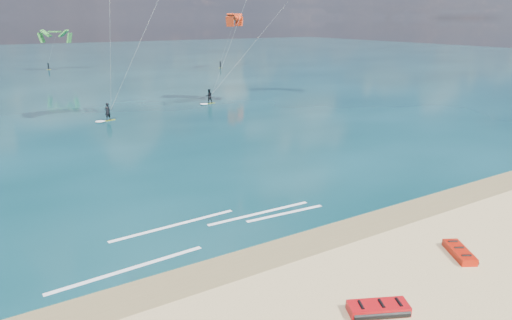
% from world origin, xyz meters
% --- Properties ---
extents(ground, '(320.00, 320.00, 0.00)m').
position_xyz_m(ground, '(0.00, 40.00, 0.00)').
color(ground, tan).
rests_on(ground, ground).
extents(wet_sand_strip, '(320.00, 2.40, 0.01)m').
position_xyz_m(wet_sand_strip, '(0.00, 3.00, 0.00)').
color(wet_sand_strip, brown).
rests_on(wet_sand_strip, ground).
extents(sea, '(320.00, 200.00, 0.04)m').
position_xyz_m(sea, '(0.00, 104.00, 0.02)').
color(sea, '#092B32').
rests_on(sea, ground).
extents(packed_kite_mid, '(2.73, 2.12, 0.44)m').
position_xyz_m(packed_kite_mid, '(3.07, -2.81, 0.00)').
color(packed_kite_mid, red).
rests_on(packed_kite_mid, ground).
extents(packed_kite_right, '(2.04, 2.50, 0.39)m').
position_xyz_m(packed_kite_right, '(9.42, -1.70, 0.00)').
color(packed_kite_right, red).
rests_on(packed_kite_right, ground).
extents(kitesurfer_main, '(9.62, 7.04, 18.64)m').
position_xyz_m(kitesurfer_main, '(4.67, 33.00, 9.67)').
color(kitesurfer_main, '#A4C316').
rests_on(kitesurfer_main, sea).
extents(kitesurfer_far, '(12.25, 9.07, 16.53)m').
position_xyz_m(kitesurfer_far, '(19.65, 36.64, 8.46)').
color(kitesurfer_far, '#A3C81E').
rests_on(kitesurfer_far, sea).
extents(shoreline_foam, '(15.08, 3.65, 0.01)m').
position_xyz_m(shoreline_foam, '(0.78, 6.63, 0.04)').
color(shoreline_foam, white).
rests_on(shoreline_foam, ground).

